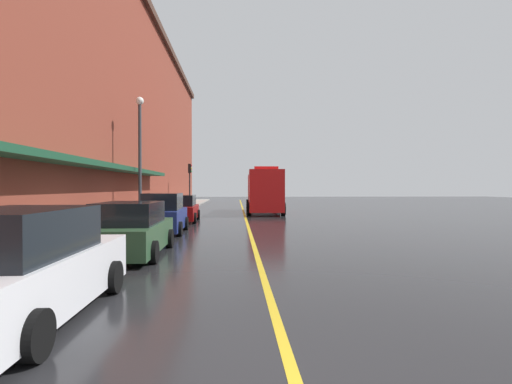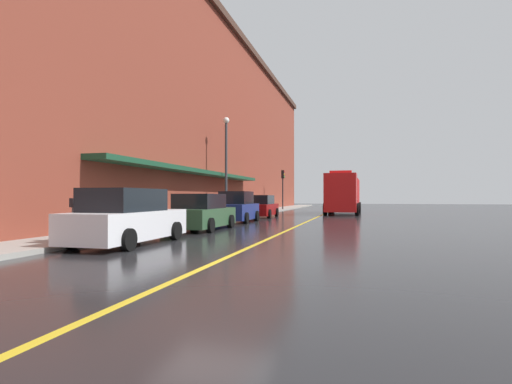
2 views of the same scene
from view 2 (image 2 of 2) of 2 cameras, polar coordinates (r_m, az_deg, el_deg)
name	(u,v)px [view 2 (image 2 of 2)]	position (r m, az deg, el deg)	size (l,w,h in m)	color
ground_plane	(322,215)	(34.10, 9.14, -3.21)	(112.00, 112.00, 0.00)	#232326
sidewalk_left	(249,213)	(35.24, -0.96, -3.01)	(2.40, 70.00, 0.15)	#9E9B93
lane_center_stripe	(322,215)	(34.10, 9.14, -3.20)	(0.16, 70.00, 0.01)	gold
brick_building_left	(178,122)	(37.06, -10.83, 9.61)	(11.23, 64.00, 16.22)	brown
parked_car_0	(127,218)	(13.73, -17.50, -3.52)	(2.08, 4.89, 1.78)	silver
parked_car_1	(201,213)	(18.94, -7.65, -2.91)	(2.16, 4.66, 1.65)	#2D5133
parked_car_2	(237,208)	(24.40, -2.64, -2.24)	(2.02, 4.17, 1.84)	navy
parked_car_3	(261,207)	(30.15, 0.69, -2.09)	(2.12, 4.71, 1.63)	maroon
fire_truck	(343,194)	(37.04, 12.11, -0.32)	(2.97, 9.40, 3.63)	red
parking_meter_0	(73,212)	(13.81, -24.18, -2.53)	(0.14, 0.18, 1.33)	#4C4C51
parking_meter_1	(215,204)	(24.78, -5.75, -1.73)	(0.14, 0.18, 1.33)	#4C4C51
street_lamp_left	(226,156)	(28.72, -4.19, 5.09)	(0.44, 0.44, 6.94)	#33383D
traffic_light_near	(283,182)	(45.29, 3.77, 1.41)	(0.38, 0.36, 4.30)	#232326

